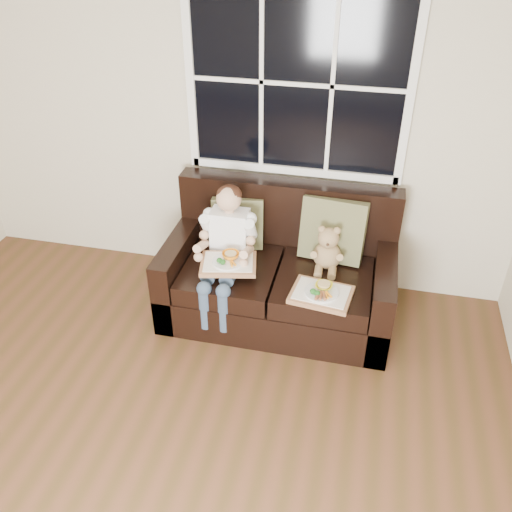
% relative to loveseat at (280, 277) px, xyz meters
% --- Properties ---
extents(room_walls, '(4.52, 5.02, 2.71)m').
position_rel_loveseat_xyz_m(room_walls, '(-0.53, -2.02, 1.28)').
color(room_walls, beige).
rests_on(room_walls, ground).
extents(window_back, '(1.62, 0.04, 1.37)m').
position_rel_loveseat_xyz_m(window_back, '(0.00, 0.46, 1.34)').
color(window_back, black).
rests_on(window_back, room_walls).
extents(loveseat, '(1.70, 0.92, 0.96)m').
position_rel_loveseat_xyz_m(loveseat, '(0.00, 0.00, 0.00)').
color(loveseat, black).
rests_on(loveseat, ground).
extents(pillow_left, '(0.42, 0.25, 0.41)m').
position_rel_loveseat_xyz_m(pillow_left, '(-0.37, 0.15, 0.34)').
color(pillow_left, olive).
rests_on(pillow_left, loveseat).
extents(pillow_right, '(0.50, 0.27, 0.49)m').
position_rel_loveseat_xyz_m(pillow_right, '(0.36, 0.15, 0.38)').
color(pillow_right, olive).
rests_on(pillow_right, loveseat).
extents(child, '(0.40, 0.60, 0.91)m').
position_rel_loveseat_xyz_m(child, '(-0.38, -0.12, 0.35)').
color(child, white).
rests_on(child, loveseat).
extents(teddy_bear, '(0.21, 0.27, 0.36)m').
position_rel_loveseat_xyz_m(teddy_bear, '(0.35, 0.00, 0.28)').
color(teddy_bear, '#A38956').
rests_on(teddy_bear, loveseat).
extents(tray_left, '(0.45, 0.37, 0.09)m').
position_rel_loveseat_xyz_m(tray_left, '(-0.33, -0.27, 0.27)').
color(tray_left, '#AA754C').
rests_on(tray_left, child).
extents(tray_right, '(0.45, 0.36, 0.09)m').
position_rel_loveseat_xyz_m(tray_right, '(0.36, -0.36, 0.17)').
color(tray_right, '#AA754C').
rests_on(tray_right, loveseat).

